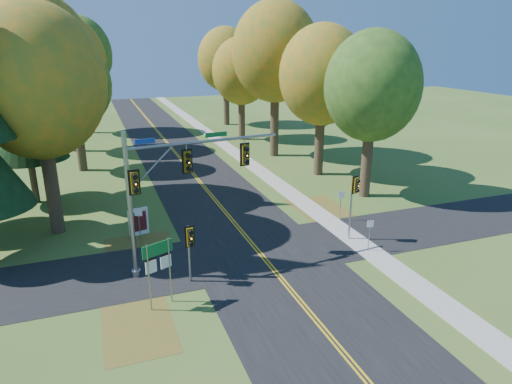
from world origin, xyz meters
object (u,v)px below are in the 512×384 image
object	(u,v)px
traffic_mast	(170,181)
route_sign_cluster	(158,261)
east_signal_pole	(354,192)
info_kiosk	(139,222)

from	to	relation	value
traffic_mast	route_sign_cluster	distance (m)	4.58
traffic_mast	route_sign_cluster	bearing A→B (deg)	-116.79
route_sign_cluster	east_signal_pole	bearing A→B (deg)	-7.29
traffic_mast	route_sign_cluster	size ratio (longest dim) A/B	2.56
route_sign_cluster	info_kiosk	size ratio (longest dim) A/B	1.87
traffic_mast	east_signal_pole	world-z (taller)	traffic_mast
east_signal_pole	route_sign_cluster	xyz separation A→B (m)	(-12.25, -3.36, -0.83)
traffic_mast	info_kiosk	distance (m)	6.76
east_signal_pole	route_sign_cluster	world-z (taller)	east_signal_pole
info_kiosk	east_signal_pole	bearing A→B (deg)	-39.18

